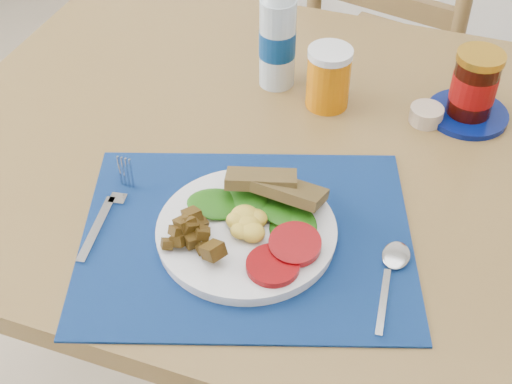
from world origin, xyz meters
TOP-DOWN VIEW (x-y plane):
  - table at (0.00, 0.20)m, footprint 1.40×0.90m
  - chair_far at (-0.06, 0.93)m, footprint 0.49×0.47m
  - placemat at (-0.11, -0.02)m, footprint 0.55×0.49m
  - breakfast_plate at (-0.11, -0.02)m, footprint 0.25×0.25m
  - fork at (-0.31, -0.03)m, footprint 0.03×0.19m
  - spoon at (0.10, -0.01)m, footprint 0.04×0.16m
  - water_bottle at (-0.19, 0.36)m, footprint 0.06×0.06m
  - juice_glass at (-0.09, 0.33)m, footprint 0.07×0.07m
  - ramekin at (0.08, 0.34)m, footprint 0.06×0.06m
  - jam_on_saucer at (0.15, 0.37)m, footprint 0.14×0.14m

SIDE VIEW (x-z plane):
  - chair_far at x=-0.06m, z-range 0.01..1.12m
  - table at x=0.00m, z-range 0.29..1.04m
  - placemat at x=-0.11m, z-range 0.75..0.75m
  - fork at x=-0.31m, z-range 0.75..0.76m
  - spoon at x=0.10m, z-range 0.75..0.76m
  - ramekin at x=0.08m, z-range 0.75..0.78m
  - breakfast_plate at x=-0.11m, z-range 0.74..0.80m
  - juice_glass at x=-0.09m, z-range 0.75..0.85m
  - jam_on_saucer at x=0.15m, z-range 0.74..0.87m
  - water_bottle at x=-0.19m, z-range 0.74..0.95m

